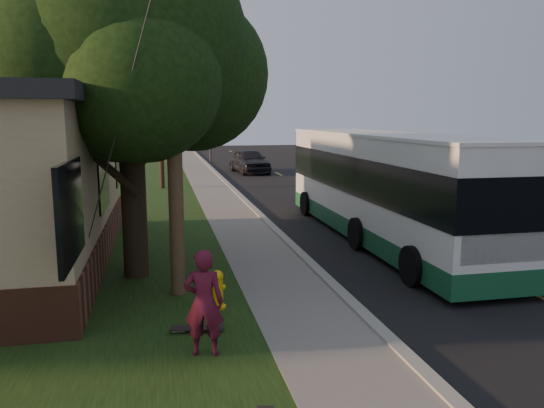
{
  "coord_description": "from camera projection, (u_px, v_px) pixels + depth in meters",
  "views": [
    {
      "loc": [
        -3.59,
        -9.71,
        3.68
      ],
      "look_at": [
        -0.84,
        3.27,
        1.5
      ],
      "focal_mm": 35.0,
      "sensor_mm": 36.0,
      "label": 1
    }
  ],
  "objects": [
    {
      "name": "road",
      "position": [
        355.0,
        210.0,
        21.17
      ],
      "size": [
        8.0,
        80.0,
        0.01
      ],
      "primitive_type": "cube",
      "color": "black",
      "rests_on": "ground"
    },
    {
      "name": "distant_car",
      "position": [
        249.0,
        161.0,
        35.32
      ],
      "size": [
        2.46,
        4.97,
        1.63
      ],
      "primitive_type": "imported",
      "rotation": [
        0.0,
        0.0,
        0.12
      ],
      "color": "black",
      "rests_on": "ground"
    },
    {
      "name": "skateboard_spare",
      "position": [
        197.0,
        328.0,
        9.0
      ],
      "size": [
        0.94,
        0.35,
        0.09
      ],
      "color": "black",
      "rests_on": "grass_verge"
    },
    {
      "name": "skateboarder",
      "position": [
        204.0,
        303.0,
        8.03
      ],
      "size": [
        0.67,
        0.51,
        1.66
      ],
      "primitive_type": "imported",
      "rotation": [
        0.0,
        0.0,
        2.94
      ],
      "color": "#541025",
      "rests_on": "grass_verge"
    },
    {
      "name": "dumpster",
      "position": [
        3.0,
        253.0,
        12.08
      ],
      "size": [
        1.44,
        1.22,
        1.14
      ],
      "color": "black",
      "rests_on": "building_lot"
    },
    {
      "name": "grass_verge",
      "position": [
        137.0,
        218.0,
        19.43
      ],
      "size": [
        5.0,
        80.0,
        0.07
      ],
      "primitive_type": "cube",
      "color": "black",
      "rests_on": "ground"
    },
    {
      "name": "ground",
      "position": [
        346.0,
        301.0,
        10.7
      ],
      "size": [
        120.0,
        120.0,
        0.0
      ],
      "primitive_type": "plane",
      "color": "black",
      "rests_on": "ground"
    },
    {
      "name": "leafy_tree",
      "position": [
        129.0,
        48.0,
        11.57
      ],
      "size": [
        6.3,
        6.0,
        7.8
      ],
      "color": "black",
      "rests_on": "grass_verge"
    },
    {
      "name": "transit_bus",
      "position": [
        386.0,
        184.0,
        15.83
      ],
      "size": [
        2.74,
        11.88,
        3.21
      ],
      "color": "silver",
      "rests_on": "ground"
    },
    {
      "name": "bare_tree_near",
      "position": [
        161.0,
        147.0,
        27.01
      ],
      "size": [
        1.38,
        1.21,
        4.31
      ],
      "color": "black",
      "rests_on": "grass_verge"
    },
    {
      "name": "traffic_signal",
      "position": [
        210.0,
        124.0,
        43.11
      ],
      "size": [
        0.18,
        0.22,
        5.5
      ],
      "color": "#2D2D30",
      "rests_on": "ground"
    },
    {
      "name": "sidewalk",
      "position": [
        231.0,
        214.0,
        20.14
      ],
      "size": [
        2.0,
        80.0,
        0.08
      ],
      "primitive_type": "cube",
      "color": "slate",
      "rests_on": "ground"
    },
    {
      "name": "fire_hydrant",
      "position": [
        217.0,
        289.0,
        10.1
      ],
      "size": [
        0.32,
        0.32,
        0.74
      ],
      "color": "#DEB10B",
      "rests_on": "grass_verge"
    },
    {
      "name": "curb",
      "position": [
        257.0,
        212.0,
        20.34
      ],
      "size": [
        0.25,
        80.0,
        0.12
      ],
      "primitive_type": "cube",
      "color": "gray",
      "rests_on": "ground"
    },
    {
      "name": "utility_pole",
      "position": [
        172.0,
        67.0,
        10.23
      ],
      "size": [
        2.86,
        3.21,
        9.07
      ],
      "color": "#473321",
      "rests_on": "ground"
    },
    {
      "name": "bare_tree_far",
      "position": [
        167.0,
        140.0,
        38.72
      ],
      "size": [
        1.38,
        1.21,
        4.03
      ],
      "color": "black",
      "rests_on": "grass_verge"
    }
  ]
}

